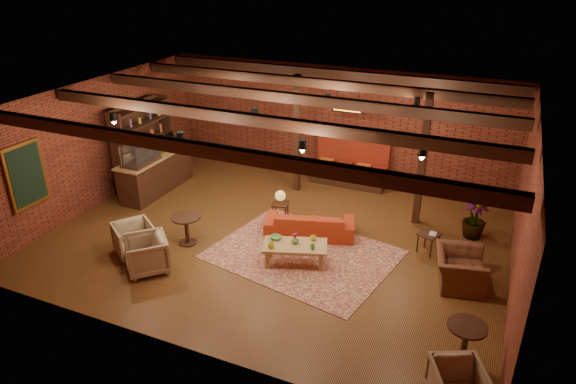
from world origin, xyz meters
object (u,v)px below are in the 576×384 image
at_px(sofa, 310,224).
at_px(armchair_b, 146,252).
at_px(coffee_table, 294,246).
at_px(round_table_left, 186,225).
at_px(armchair_far, 457,384).
at_px(side_table_book, 429,235).
at_px(side_table_lamp, 280,198).
at_px(armchair_right, 460,264).
at_px(round_table_right, 466,338).
at_px(plant_tall, 481,180).
at_px(armchair_a, 134,237).

xyz_separation_m(sofa, armchair_b, (-2.54, -2.70, 0.12)).
xyz_separation_m(coffee_table, round_table_left, (-2.53, -0.20, 0.05)).
bearing_deg(armchair_far, side_table_book, 79.84).
distance_m(round_table_left, armchair_far, 6.55).
height_order(side_table_lamp, round_table_left, side_table_lamp).
xyz_separation_m(armchair_right, round_table_right, (0.33, -2.20, 0.02)).
bearing_deg(coffee_table, armchair_b, -151.49).
bearing_deg(sofa, plant_tall, -174.51).
distance_m(coffee_table, round_table_right, 3.94).
xyz_separation_m(round_table_left, armchair_right, (5.81, 0.80, 0.01)).
bearing_deg(side_table_lamp, armchair_b, -117.74).
distance_m(side_table_lamp, side_table_book, 3.57).
bearing_deg(side_table_book, coffee_table, -147.51).
bearing_deg(round_table_left, armchair_right, 7.82).
bearing_deg(armchair_right, sofa, 68.15).
relative_size(side_table_lamp, side_table_book, 1.53).
relative_size(round_table_left, plant_tall, 0.24).
height_order(side_table_book, round_table_right, round_table_right).
bearing_deg(plant_tall, armchair_a, -150.97).
xyz_separation_m(armchair_a, round_table_right, (6.93, -0.57, 0.09)).
height_order(armchair_right, side_table_book, armchair_right).
distance_m(coffee_table, armchair_far, 4.39).
distance_m(sofa, armchair_far, 5.30).
bearing_deg(round_table_left, round_table_right, -12.87).
relative_size(armchair_right, armchair_far, 1.45).
relative_size(armchair_b, armchair_right, 0.78).
bearing_deg(side_table_book, armchair_b, -149.52).
xyz_separation_m(armchair_right, plant_tall, (0.07, 2.08, 0.98)).
bearing_deg(coffee_table, sofa, 96.27).
distance_m(side_table_book, armchair_far, 4.25).
relative_size(coffee_table, round_table_right, 2.03).
distance_m(sofa, coffee_table, 1.26).
bearing_deg(round_table_left, side_table_book, 19.63).
bearing_deg(round_table_right, armchair_a, 175.28).
bearing_deg(side_table_book, round_table_right, -71.12).
xyz_separation_m(armchair_right, side_table_book, (-0.77, 1.00, -0.05)).
bearing_deg(armchair_far, side_table_lamp, 113.29).
bearing_deg(round_table_left, armchair_far, -20.63).
bearing_deg(armchair_right, armchair_b, 97.92).
distance_m(armchair_b, plant_tall, 7.37).
xyz_separation_m(round_table_left, round_table_right, (6.13, -1.40, 0.02)).
bearing_deg(armchair_right, side_table_lamp, 65.52).
bearing_deg(round_table_right, side_table_lamp, 145.25).
relative_size(round_table_left, armchair_far, 0.92).
xyz_separation_m(side_table_book, round_table_right, (1.09, -3.20, 0.06)).
bearing_deg(side_table_lamp, armchair_a, -130.61).
bearing_deg(side_table_book, sofa, -172.41).
relative_size(armchair_a, armchair_b, 0.95).
distance_m(sofa, side_table_lamp, 1.04).
height_order(coffee_table, armchair_a, armchair_a).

